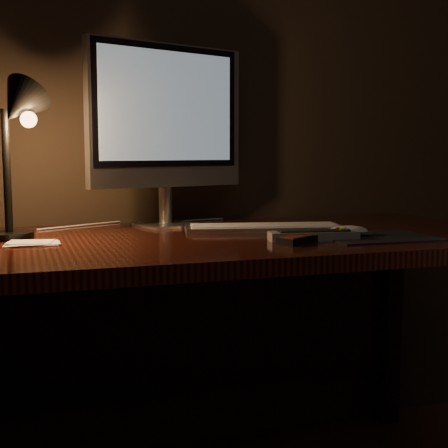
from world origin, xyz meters
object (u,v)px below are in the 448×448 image
object	(u,v)px
media_remote	(300,239)
desk_lamp	(17,129)
mouse	(348,233)
tv_remote	(313,235)
monitor	(167,120)
desk	(210,279)
keyboard	(264,227)

from	to	relation	value
media_remote	desk_lamp	xyz separation A→B (m)	(-0.65, 0.26, 0.27)
mouse	tv_remote	size ratio (longest dim) A/B	0.48
monitor	media_remote	size ratio (longest dim) A/B	3.74
mouse	media_remote	distance (m)	0.17
desk	media_remote	size ratio (longest dim) A/B	11.26
keyboard	media_remote	xyz separation A→B (m)	(-0.01, -0.26, 0.00)
desk	monitor	bearing A→B (deg)	112.53
keyboard	tv_remote	xyz separation A→B (m)	(0.04, -0.23, 0.00)
media_remote	desk_lamp	size ratio (longest dim) A/B	0.35
monitor	mouse	xyz separation A→B (m)	(0.39, -0.38, -0.30)
monitor	keyboard	distance (m)	0.43
monitor	keyboard	size ratio (longest dim) A/B	1.20
desk	monitor	world-z (taller)	monitor
mouse	desk_lamp	distance (m)	0.87
desk	desk_lamp	world-z (taller)	desk_lamp
media_remote	desk_lamp	bearing A→B (deg)	127.26
desk_lamp	media_remote	bearing A→B (deg)	-2.25
tv_remote	desk_lamp	xyz separation A→B (m)	(-0.70, 0.23, 0.26)
desk	keyboard	bearing A→B (deg)	1.57
desk	keyboard	xyz separation A→B (m)	(0.16, 0.00, 0.14)
mouse	media_remote	world-z (taller)	media_remote
keyboard	monitor	bearing A→B (deg)	154.97
monitor	desk_lamp	size ratio (longest dim) A/B	1.30
desk	tv_remote	xyz separation A→B (m)	(0.20, -0.23, 0.14)
desk	tv_remote	world-z (taller)	tv_remote
desk	desk_lamp	distance (m)	0.64
desk	media_remote	world-z (taller)	media_remote
monitor	media_remote	xyz separation A→B (m)	(0.23, -0.44, -0.31)
mouse	keyboard	bearing A→B (deg)	134.33
monitor	tv_remote	distance (m)	0.58
desk	mouse	bearing A→B (deg)	-32.05
monitor	keyboard	bearing A→B (deg)	-54.96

